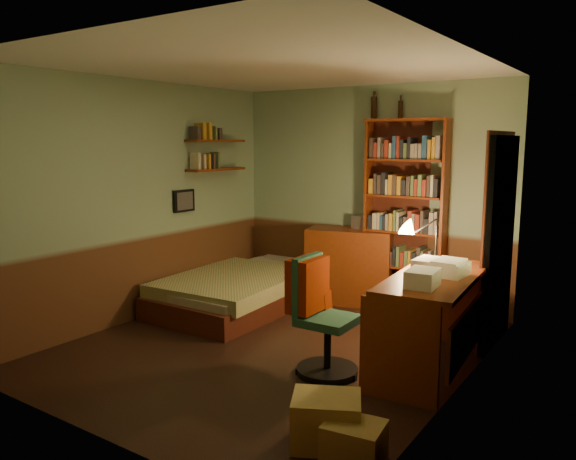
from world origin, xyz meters
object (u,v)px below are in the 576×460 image
Objects in this scene: cardboard_box_b at (354,443)px; office_chair at (328,313)px; mini_stereo at (366,222)px; bookshelf at (405,216)px; desk at (434,322)px; desk_lamp at (437,228)px; bed at (247,277)px; cardboard_box_a at (326,421)px; dresser at (350,266)px.

office_chair is at bearing 127.13° from cardboard_box_b.
mini_stereo is 0.52m from bookshelf.
desk is at bearing -64.78° from bookshelf.
office_chair is (-0.53, -1.06, -0.62)m from desk_lamp.
cardboard_box_b is (1.51, -3.20, -0.86)m from mini_stereo.
office_chair is (0.71, -2.15, -0.45)m from mini_stereo.
office_chair is (1.83, -1.23, 0.19)m from bed.
desk is at bearing 40.39° from office_chair.
desk is 1.45× the size of office_chair.
mini_stereo is at bearing 107.57° from office_chair.
cardboard_box_a is (0.56, -0.98, -0.37)m from office_chair.
dresser is 0.92m from bookshelf.
dresser is 1.83m from desk_lamp.
mini_stereo is at bearing 115.22° from cardboard_box_b.
bed is 2.16× the size of office_chair.
dresser is (0.97, 0.79, 0.11)m from bed.
desk reaches higher than cardboard_box_a.
mini_stereo is 3.47m from cardboard_box_a.
bed is at bearing 138.98° from cardboard_box_b.
dresser is 2.20m from office_chair.
cardboard_box_a is (2.38, -2.21, -0.18)m from bed.
bed reaches higher than cardboard_box_a.
mini_stereo is 0.66× the size of cardboard_box_a.
cardboard_box_a is at bearing -99.64° from desk.
dresser is at bearing -178.35° from bookshelf.
desk_lamp is (1.39, -0.97, 0.71)m from dresser.
bookshelf is 3.31m from cardboard_box_a.
mini_stereo is (1.11, 0.92, 0.64)m from bed.
bed is 1.99m from bookshelf.
dresser reaches higher than desk.
dresser is 0.46× the size of bookshelf.
cardboard_box_a is (0.02, -2.04, -0.99)m from desk_lamp.
bookshelf reaches higher than bed.
mini_stereo reaches higher than cardboard_box_b.
bookshelf reaches higher than cardboard_box_b.
bookshelf reaches higher than dresser.
desk_lamp reaches higher than dresser.
office_chair is at bearing -132.84° from desk_lamp.
office_chair is at bearing -143.43° from desk.
desk_lamp is (-0.16, 0.45, 0.74)m from desk.
cardboard_box_a is 1.23× the size of cardboard_box_b.
mini_stereo reaches higher than dresser.
cardboard_box_b is (0.24, -0.08, -0.04)m from cardboard_box_a.
office_chair is (0.21, -2.11, -0.56)m from bookshelf.
mini_stereo is 0.13× the size of bookshelf.
desk is 2.36× the size of desk_lamp.
office_chair is 1.38m from cardboard_box_b.
mini_stereo is 2.31m from office_chair.
bookshelf is 2.06× the size of office_chair.
bookshelf is at bearing 116.47° from desk.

